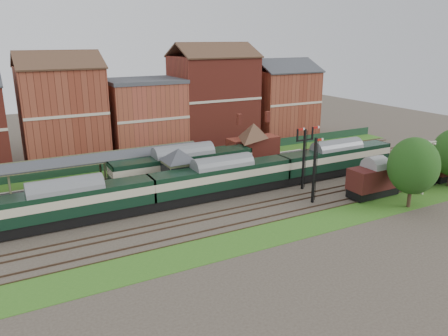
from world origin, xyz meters
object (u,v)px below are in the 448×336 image
semaphore_bracket (304,155)px  dmu_train (222,177)px  platform_railcar (184,166)px  signal_box (179,170)px  goods_van_a (374,179)px

semaphore_bracket → dmu_train: bearing=166.8°
semaphore_bracket → platform_railcar: size_ratio=0.42×
platform_railcar → signal_box: bearing=-121.4°
signal_box → goods_van_a: signal_box is taller
signal_box → dmu_train: bearing=-36.4°
semaphore_bracket → goods_van_a: size_ratio=1.23×
signal_box → dmu_train: signal_box is taller
semaphore_bracket → goods_van_a: (5.87, -6.50, -2.36)m
goods_van_a → semaphore_bracket: bearing=132.1°
signal_box → semaphore_bracket: (15.04, -5.75, 1.44)m
semaphore_bracket → goods_van_a: bearing=-47.9°
signal_box → platform_railcar: (1.99, 3.25, -0.55)m
signal_box → platform_railcar: 3.85m
platform_railcar → dmu_train: bearing=-69.5°
platform_railcar → goods_van_a: size_ratio=2.97×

